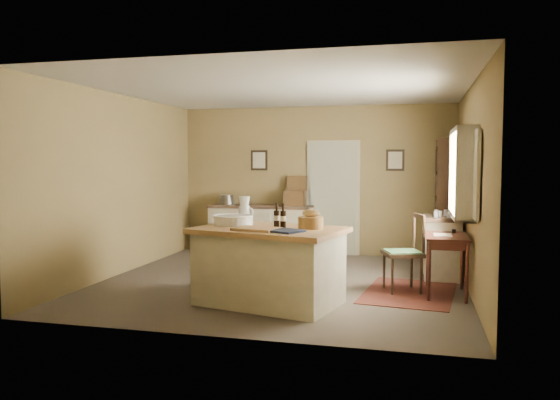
# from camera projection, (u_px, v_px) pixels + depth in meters

# --- Properties ---
(ground) EXTENTS (5.00, 5.00, 0.00)m
(ground) POSITION_uv_depth(u_px,v_px,m) (282.00, 282.00, 7.69)
(ground) COLOR brown
(ground) RESTS_ON ground
(wall_back) EXTENTS (5.00, 0.10, 2.70)m
(wall_back) POSITION_uv_depth(u_px,v_px,m) (314.00, 180.00, 10.01)
(wall_back) COLOR olive
(wall_back) RESTS_ON ground
(wall_front) EXTENTS (5.00, 0.10, 2.70)m
(wall_front) POSITION_uv_depth(u_px,v_px,m) (219.00, 198.00, 5.17)
(wall_front) COLOR olive
(wall_front) RESTS_ON ground
(wall_left) EXTENTS (0.10, 5.00, 2.70)m
(wall_left) POSITION_uv_depth(u_px,v_px,m) (121.00, 185.00, 8.19)
(wall_left) COLOR olive
(wall_left) RESTS_ON ground
(wall_right) EXTENTS (0.10, 5.00, 2.70)m
(wall_right) POSITION_uv_depth(u_px,v_px,m) (471.00, 188.00, 6.99)
(wall_right) COLOR olive
(wall_right) RESTS_ON ground
(ceiling) EXTENTS (5.00, 5.00, 0.00)m
(ceiling) POSITION_uv_depth(u_px,v_px,m) (282.00, 88.00, 7.50)
(ceiling) COLOR silver
(ceiling) RESTS_ON wall_back
(door) EXTENTS (0.97, 0.06, 2.11)m
(door) POSITION_uv_depth(u_px,v_px,m) (333.00, 197.00, 9.92)
(door) COLOR #AFB297
(door) RESTS_ON ground
(framed_prints) EXTENTS (2.82, 0.02, 0.38)m
(framed_prints) POSITION_uv_depth(u_px,v_px,m) (325.00, 160.00, 9.92)
(framed_prints) COLOR black
(framed_prints) RESTS_ON ground
(window) EXTENTS (0.25, 1.99, 1.12)m
(window) POSITION_uv_depth(u_px,v_px,m) (467.00, 173.00, 6.80)
(window) COLOR beige
(window) RESTS_ON ground
(work_island) EXTENTS (1.90, 1.46, 1.20)m
(work_island) POSITION_uv_depth(u_px,v_px,m) (269.00, 263.00, 6.49)
(work_island) COLOR beige
(work_island) RESTS_ON ground
(sideboard) EXTENTS (1.90, 0.54, 1.18)m
(sideboard) POSITION_uv_depth(u_px,v_px,m) (261.00, 228.00, 10.01)
(sideboard) COLOR beige
(sideboard) RESTS_ON ground
(rug) EXTENTS (1.28, 1.72, 0.01)m
(rug) POSITION_uv_depth(u_px,v_px,m) (409.00, 293.00, 7.04)
(rug) COLOR #521A16
(rug) RESTS_ON ground
(writing_desk) EXTENTS (0.51, 0.84, 0.82)m
(writing_desk) POSITION_uv_depth(u_px,v_px,m) (447.00, 243.00, 6.89)
(writing_desk) COLOR #341611
(writing_desk) RESTS_ON ground
(desk_chair) EXTENTS (0.59, 0.59, 1.00)m
(desk_chair) POSITION_uv_depth(u_px,v_px,m) (403.00, 254.00, 7.09)
(desk_chair) COLOR black
(desk_chair) RESTS_ON ground
(right_cabinet) EXTENTS (0.53, 0.94, 0.99)m
(right_cabinet) POSITION_uv_depth(u_px,v_px,m) (442.00, 246.00, 8.02)
(right_cabinet) COLOR beige
(right_cabinet) RESTS_ON ground
(shelving_unit) EXTENTS (0.35, 0.93, 2.07)m
(shelving_unit) POSITION_uv_depth(u_px,v_px,m) (449.00, 202.00, 8.98)
(shelving_unit) COLOR black
(shelving_unit) RESTS_ON ground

